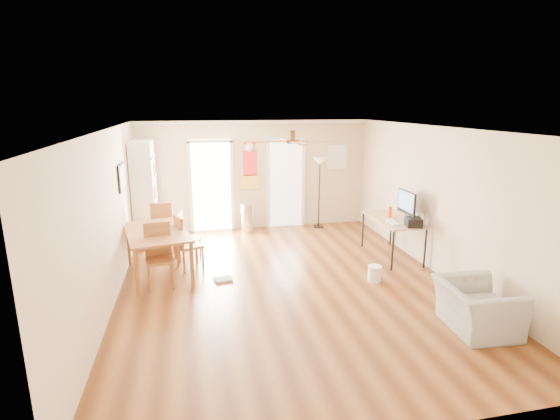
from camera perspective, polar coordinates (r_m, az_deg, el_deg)
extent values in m
plane|color=brown|center=(7.33, 0.99, -9.88)|extent=(7.00, 7.00, 0.00)
cube|color=red|center=(10.20, -4.06, 6.00)|extent=(0.46, 0.03, 1.10)
cube|color=white|center=(10.69, 7.65, 7.09)|extent=(0.50, 0.04, 0.60)
cube|color=black|center=(8.12, -20.47, 4.14)|extent=(0.04, 0.66, 0.48)
cylinder|color=silver|center=(10.15, -4.37, -1.06)|extent=(0.32, 0.32, 0.67)
cube|color=silver|center=(8.36, 14.85, -1.55)|extent=(0.22, 0.46, 0.02)
cube|color=black|center=(8.18, 17.47, -1.56)|extent=(0.34, 0.37, 0.16)
cylinder|color=#EA4D14|center=(8.67, 14.52, -0.28)|extent=(0.09, 0.09, 0.23)
cylinder|color=white|center=(7.58, 12.58, -8.30)|extent=(0.27, 0.27, 0.27)
cube|color=gray|center=(7.51, -7.64, -9.22)|extent=(0.33, 0.27, 0.04)
imported|color=#9B9C97|center=(6.41, 24.85, -11.75)|extent=(0.94, 1.06, 0.65)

